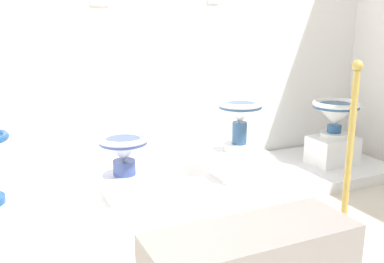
{
  "coord_description": "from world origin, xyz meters",
  "views": [
    {
      "loc": [
        0.77,
        -0.35,
        1.31
      ],
      "look_at": [
        2.11,
        2.52,
        0.5
      ],
      "focal_mm": 41.54,
      "sensor_mm": 36.0,
      "label": 1
    }
  ],
  "objects_px": {
    "plinth_block_tall_cobalt": "(125,190)",
    "antique_toilet_leftmost": "(335,113)",
    "stanchion_post_near_right": "(347,184)",
    "antique_toilet_tall_cobalt": "(124,153)",
    "antique_toilet_rightmost": "(240,115)",
    "plinth_block_rightmost": "(239,163)",
    "plinth_block_leftmost": "(332,150)"
  },
  "relations": [
    {
      "from": "plinth_block_tall_cobalt",
      "to": "antique_toilet_leftmost",
      "type": "bearing_deg",
      "value": -1.05
    },
    {
      "from": "antique_toilet_leftmost",
      "to": "stanchion_post_near_right",
      "type": "bearing_deg",
      "value": -128.25
    },
    {
      "from": "antique_toilet_tall_cobalt",
      "to": "antique_toilet_rightmost",
      "type": "xyz_separation_m",
      "value": [
        0.93,
        0.03,
        0.18
      ]
    },
    {
      "from": "antique_toilet_rightmost",
      "to": "plinth_block_rightmost",
      "type": "bearing_deg",
      "value": 0.0
    },
    {
      "from": "stanchion_post_near_right",
      "to": "antique_toilet_leftmost",
      "type": "bearing_deg",
      "value": 51.75
    },
    {
      "from": "antique_toilet_tall_cobalt",
      "to": "antique_toilet_leftmost",
      "type": "xyz_separation_m",
      "value": [
        1.83,
        -0.03,
        0.12
      ]
    },
    {
      "from": "plinth_block_rightmost",
      "to": "plinth_block_leftmost",
      "type": "relative_size",
      "value": 0.95
    },
    {
      "from": "plinth_block_tall_cobalt",
      "to": "stanchion_post_near_right",
      "type": "distance_m",
      "value": 1.47
    },
    {
      "from": "antique_toilet_rightmost",
      "to": "antique_toilet_leftmost",
      "type": "distance_m",
      "value": 0.9
    },
    {
      "from": "plinth_block_leftmost",
      "to": "antique_toilet_leftmost",
      "type": "xyz_separation_m",
      "value": [
        0.0,
        -0.0,
        0.33
      ]
    },
    {
      "from": "antique_toilet_rightmost",
      "to": "antique_toilet_leftmost",
      "type": "relative_size",
      "value": 0.98
    },
    {
      "from": "plinth_block_rightmost",
      "to": "antique_toilet_rightmost",
      "type": "xyz_separation_m",
      "value": [
        0.0,
        0.0,
        0.39
      ]
    },
    {
      "from": "antique_toilet_rightmost",
      "to": "antique_toilet_leftmost",
      "type": "xyz_separation_m",
      "value": [
        0.9,
        -0.06,
        -0.05
      ]
    },
    {
      "from": "antique_toilet_rightmost",
      "to": "antique_toilet_leftmost",
      "type": "bearing_deg",
      "value": -3.79
    },
    {
      "from": "antique_toilet_rightmost",
      "to": "plinth_block_leftmost",
      "type": "distance_m",
      "value": 0.98
    },
    {
      "from": "plinth_block_leftmost",
      "to": "antique_toilet_leftmost",
      "type": "height_order",
      "value": "antique_toilet_leftmost"
    },
    {
      "from": "plinth_block_leftmost",
      "to": "stanchion_post_near_right",
      "type": "height_order",
      "value": "stanchion_post_near_right"
    },
    {
      "from": "antique_toilet_rightmost",
      "to": "antique_toilet_tall_cobalt",
      "type": "bearing_deg",
      "value": -178.41
    },
    {
      "from": "antique_toilet_rightmost",
      "to": "stanchion_post_near_right",
      "type": "height_order",
      "value": "stanchion_post_near_right"
    },
    {
      "from": "antique_toilet_tall_cobalt",
      "to": "stanchion_post_near_right",
      "type": "bearing_deg",
      "value": -38.68
    },
    {
      "from": "plinth_block_leftmost",
      "to": "stanchion_post_near_right",
      "type": "bearing_deg",
      "value": -128.25
    },
    {
      "from": "antique_toilet_rightmost",
      "to": "stanchion_post_near_right",
      "type": "distance_m",
      "value": 1.0
    },
    {
      "from": "plinth_block_rightmost",
      "to": "antique_toilet_leftmost",
      "type": "relative_size",
      "value": 0.92
    },
    {
      "from": "plinth_block_tall_cobalt",
      "to": "antique_toilet_rightmost",
      "type": "xyz_separation_m",
      "value": [
        0.93,
        0.03,
        0.44
      ]
    },
    {
      "from": "stanchion_post_near_right",
      "to": "antique_toilet_rightmost",
      "type": "bearing_deg",
      "value": 102.36
    },
    {
      "from": "plinth_block_leftmost",
      "to": "plinth_block_tall_cobalt",
      "type": "bearing_deg",
      "value": 178.95
    },
    {
      "from": "antique_toilet_rightmost",
      "to": "stanchion_post_near_right",
      "type": "relative_size",
      "value": 0.36
    },
    {
      "from": "antique_toilet_rightmost",
      "to": "plinth_block_leftmost",
      "type": "xyz_separation_m",
      "value": [
        0.9,
        -0.06,
        -0.38
      ]
    },
    {
      "from": "plinth_block_tall_cobalt",
      "to": "stanchion_post_near_right",
      "type": "height_order",
      "value": "stanchion_post_near_right"
    },
    {
      "from": "plinth_block_tall_cobalt",
      "to": "plinth_block_rightmost",
      "type": "height_order",
      "value": "plinth_block_rightmost"
    },
    {
      "from": "antique_toilet_tall_cobalt",
      "to": "plinth_block_leftmost",
      "type": "height_order",
      "value": "antique_toilet_tall_cobalt"
    },
    {
      "from": "plinth_block_tall_cobalt",
      "to": "stanchion_post_near_right",
      "type": "relative_size",
      "value": 0.33
    }
  ]
}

